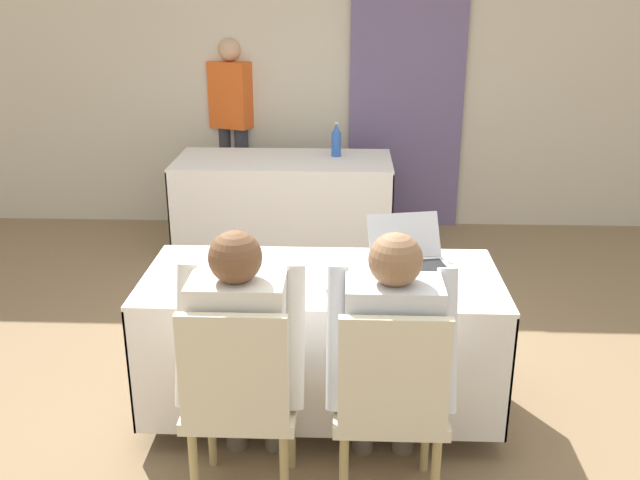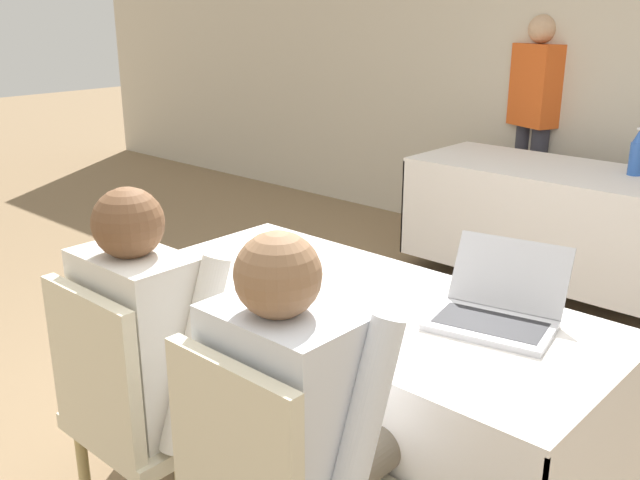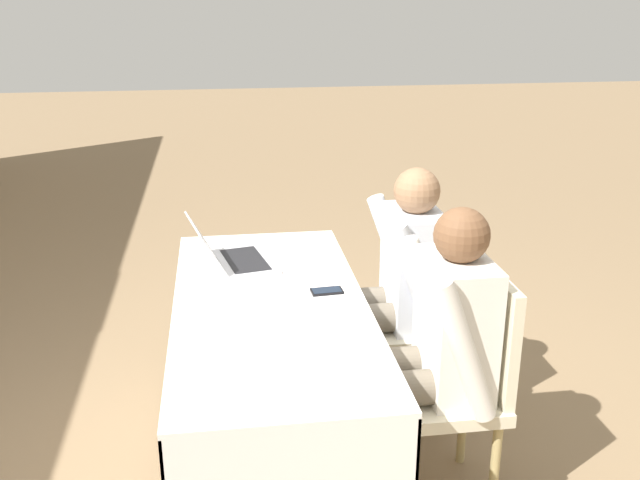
# 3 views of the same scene
# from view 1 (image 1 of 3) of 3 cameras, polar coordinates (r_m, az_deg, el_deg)

# --- Properties ---
(ground_plane) EXTENTS (24.00, 24.00, 0.00)m
(ground_plane) POSITION_cam_1_polar(r_m,az_deg,el_deg) (3.68, 0.13, -13.55)
(ground_plane) COLOR #846B4C
(wall_back) EXTENTS (12.00, 0.06, 2.70)m
(wall_back) POSITION_cam_1_polar(r_m,az_deg,el_deg) (6.10, 1.23, 13.62)
(wall_back) COLOR beige
(wall_back) RESTS_ON ground_plane
(curtain_panel) EXTENTS (0.94, 0.04, 2.65)m
(curtain_panel) POSITION_cam_1_polar(r_m,az_deg,el_deg) (6.06, 7.02, 13.20)
(curtain_panel) COLOR slate
(curtain_panel) RESTS_ON ground_plane
(conference_table_near) EXTENTS (1.67, 0.75, 0.74)m
(conference_table_near) POSITION_cam_1_polar(r_m,az_deg,el_deg) (3.40, 0.13, -5.71)
(conference_table_near) COLOR white
(conference_table_near) RESTS_ON ground_plane
(conference_table_far) EXTENTS (1.67, 0.75, 0.74)m
(conference_table_far) POSITION_cam_1_polar(r_m,az_deg,el_deg) (5.58, -2.91, 4.67)
(conference_table_far) COLOR white
(conference_table_far) RESTS_ON ground_plane
(laptop) EXTENTS (0.42, 0.41, 0.22)m
(laptop) POSITION_cam_1_polar(r_m,az_deg,el_deg) (3.44, 7.23, -1.47)
(laptop) COLOR #B7B7BC
(laptop) RESTS_ON conference_table_near
(cell_phone) EXTENTS (0.08, 0.13, 0.01)m
(cell_phone) POSITION_cam_1_polar(r_m,az_deg,el_deg) (3.11, 1.19, -4.49)
(cell_phone) COLOR black
(cell_phone) RESTS_ON conference_table_near
(paper_beside_laptop) EXTENTS (0.31, 0.36, 0.00)m
(paper_beside_laptop) POSITION_cam_1_polar(r_m,az_deg,el_deg) (3.24, -5.54, -3.61)
(paper_beside_laptop) COLOR white
(paper_beside_laptop) RESTS_ON conference_table_near
(paper_centre_table) EXTENTS (0.27, 0.34, 0.00)m
(paper_centre_table) POSITION_cam_1_polar(r_m,az_deg,el_deg) (3.34, 1.40, -2.73)
(paper_centre_table) COLOR white
(paper_centre_table) RESTS_ON conference_table_near
(water_bottle) EXTENTS (0.08, 0.08, 0.27)m
(water_bottle) POSITION_cam_1_polar(r_m,az_deg,el_deg) (5.59, 1.31, 7.93)
(water_bottle) COLOR #2D5BB7
(water_bottle) RESTS_ON conference_table_far
(chair_near_left) EXTENTS (0.44, 0.44, 0.93)m
(chair_near_left) POSITION_cam_1_polar(r_m,az_deg,el_deg) (2.85, -6.41, -12.26)
(chair_near_left) COLOR tan
(chair_near_left) RESTS_ON ground_plane
(chair_near_right) EXTENTS (0.44, 0.44, 0.93)m
(chair_near_right) POSITION_cam_1_polar(r_m,az_deg,el_deg) (2.82, 5.66, -12.53)
(chair_near_right) COLOR tan
(chair_near_right) RESTS_ON ground_plane
(person_checkered_shirt) EXTENTS (0.50, 0.52, 1.19)m
(person_checkered_shirt) POSITION_cam_1_polar(r_m,az_deg,el_deg) (2.86, -6.23, -8.45)
(person_checkered_shirt) COLOR #665B4C
(person_checkered_shirt) RESTS_ON ground_plane
(person_white_shirt) EXTENTS (0.50, 0.52, 1.19)m
(person_white_shirt) POSITION_cam_1_polar(r_m,az_deg,el_deg) (2.83, 5.66, -8.68)
(person_white_shirt) COLOR #665B4C
(person_white_shirt) RESTS_ON ground_plane
(person_red_shirt) EXTENTS (0.39, 0.31, 1.59)m
(person_red_shirt) POSITION_cam_1_polar(r_m,az_deg,el_deg) (6.21, -7.02, 9.52)
(person_red_shirt) COLOR #33333D
(person_red_shirt) RESTS_ON ground_plane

